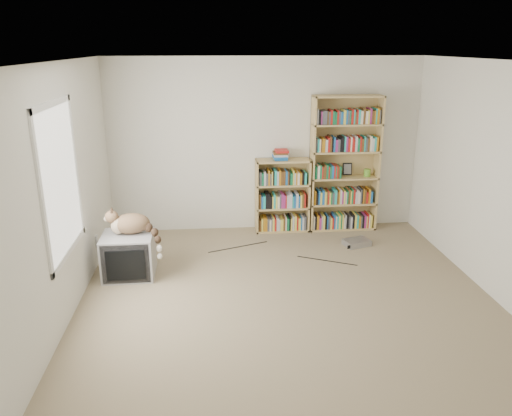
{
  "coord_description": "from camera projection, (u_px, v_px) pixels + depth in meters",
  "views": [
    {
      "loc": [
        -0.78,
        -4.6,
        2.65
      ],
      "look_at": [
        -0.27,
        1.0,
        0.8
      ],
      "focal_mm": 35.0,
      "sensor_mm": 36.0,
      "label": 1
    }
  ],
  "objects": [
    {
      "name": "wall_outlet",
      "position": [
        97.0,
        241.0,
        6.21
      ],
      "size": [
        0.01,
        0.08,
        0.13
      ],
      "primitive_type": "cube",
      "color": "silver",
      "rests_on": "wall_left"
    },
    {
      "name": "cat",
      "position": [
        135.0,
        227.0,
        5.87
      ],
      "size": [
        0.69,
        0.48,
        0.53
      ],
      "rotation": [
        0.0,
        0.0,
        0.13
      ],
      "color": "#3C2C18",
      "rests_on": "crt_tv"
    },
    {
      "name": "green_mug",
      "position": [
        367.0,
        172.0,
        7.32
      ],
      "size": [
        0.1,
        0.1,
        0.11
      ],
      "primitive_type": "cylinder",
      "color": "#66A52F",
      "rests_on": "bookcase_tall"
    },
    {
      "name": "bookcase_tall",
      "position": [
        344.0,
        168.0,
        7.28
      ],
      "size": [
        0.99,
        0.3,
        1.97
      ],
      "color": "tan",
      "rests_on": "floor"
    },
    {
      "name": "floor",
      "position": [
        290.0,
        309.0,
        5.25
      ],
      "size": [
        4.5,
        5.0,
        0.01
      ],
      "primitive_type": "cube",
      "color": "gray",
      "rests_on": "ground"
    },
    {
      "name": "window",
      "position": [
        61.0,
        181.0,
        4.8
      ],
      "size": [
        0.02,
        1.22,
        1.52
      ],
      "primitive_type": "cube",
      "color": "white",
      "rests_on": "wall_left"
    },
    {
      "name": "wall_front",
      "position": [
        374.0,
        339.0,
        2.49
      ],
      "size": [
        4.5,
        0.02,
        2.5
      ],
      "primitive_type": "cube",
      "color": "silver",
      "rests_on": "floor"
    },
    {
      "name": "crt_tv",
      "position": [
        129.0,
        255.0,
        5.95
      ],
      "size": [
        0.6,
        0.55,
        0.52
      ],
      "rotation": [
        0.0,
        0.0,
        0.01
      ],
      "color": "#99999C",
      "rests_on": "floor"
    },
    {
      "name": "wall_back",
      "position": [
        265.0,
        146.0,
        7.22
      ],
      "size": [
        4.5,
        0.02,
        2.5
      ],
      "primitive_type": "cube",
      "color": "silver",
      "rests_on": "floor"
    },
    {
      "name": "dvd_player",
      "position": [
        357.0,
        242.0,
        6.9
      ],
      "size": [
        0.4,
        0.33,
        0.08
      ],
      "primitive_type": "cube",
      "rotation": [
        0.0,
        0.0,
        0.3
      ],
      "color": "#9E9DA2",
      "rests_on": "floor"
    },
    {
      "name": "framed_print",
      "position": [
        347.0,
        169.0,
        7.38
      ],
      "size": [
        0.14,
        0.05,
        0.18
      ],
      "primitive_type": "cube",
      "rotation": [
        -0.17,
        0.0,
        0.0
      ],
      "color": "black",
      "rests_on": "bookcase_tall"
    },
    {
      "name": "ceiling",
      "position": [
        296.0,
        62.0,
        4.46
      ],
      "size": [
        4.5,
        5.0,
        0.02
      ],
      "primitive_type": "cube",
      "color": "white",
      "rests_on": "wall_back"
    },
    {
      "name": "floor_cables",
      "position": [
        282.0,
        253.0,
        6.64
      ],
      "size": [
        1.2,
        0.7,
        0.01
      ],
      "primitive_type": null,
      "color": "black",
      "rests_on": "floor"
    },
    {
      "name": "bookcase_short",
      "position": [
        282.0,
        198.0,
        7.34
      ],
      "size": [
        0.78,
        0.3,
        1.08
      ],
      "color": "tan",
      "rests_on": "floor"
    },
    {
      "name": "book_stack",
      "position": [
        281.0,
        155.0,
        7.14
      ],
      "size": [
        0.2,
        0.26,
        0.14
      ],
      "primitive_type": "cube",
      "color": "#B41C18",
      "rests_on": "bookcase_short"
    },
    {
      "name": "wall_left",
      "position": [
        55.0,
        202.0,
        4.66
      ],
      "size": [
        0.02,
        5.0,
        2.5
      ],
      "primitive_type": "cube",
      "color": "silver",
      "rests_on": "floor"
    }
  ]
}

